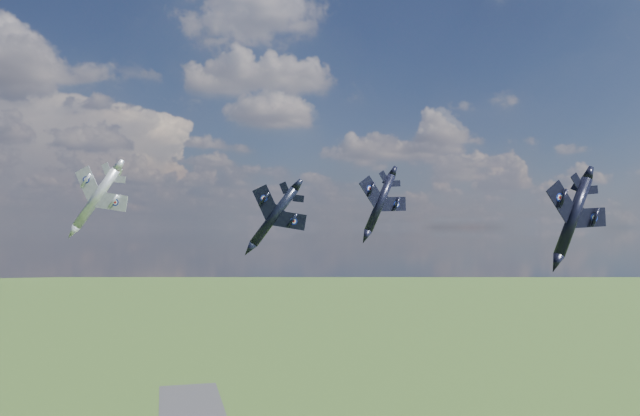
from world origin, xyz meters
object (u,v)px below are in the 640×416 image
object	(u,v)px
jet_high_navy	(380,203)
jet_left_silver	(96,198)
jet_lead_navy	(274,216)
jet_right_navy	(573,217)

from	to	relation	value
jet_high_navy	jet_left_silver	size ratio (longest dim) A/B	1.10
jet_lead_navy	jet_right_navy	bearing A→B (deg)	-34.35
jet_high_navy	jet_left_silver	bearing A→B (deg)	-177.84
jet_right_navy	jet_high_navy	bearing A→B (deg)	95.89
jet_right_navy	jet_high_navy	world-z (taller)	jet_high_navy
jet_right_navy	jet_high_navy	size ratio (longest dim) A/B	0.87
jet_lead_navy	jet_left_silver	size ratio (longest dim) A/B	1.13
jet_high_navy	jet_left_silver	world-z (taller)	jet_left_silver
jet_lead_navy	jet_high_navy	xyz separation A→B (m)	(18.61, 3.16, 2.37)
jet_right_navy	jet_high_navy	distance (m)	41.04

